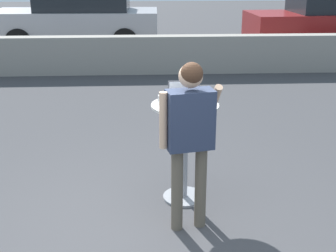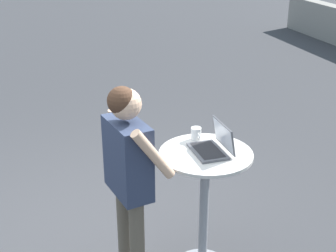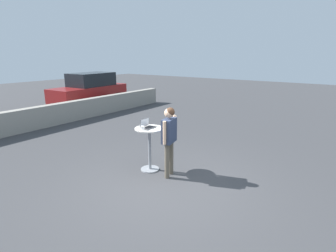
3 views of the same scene
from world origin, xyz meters
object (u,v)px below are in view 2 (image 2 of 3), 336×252
cafe_table (204,196)px  coffee_mug (196,134)px  standing_person (128,167)px  laptop (213,145)px

cafe_table → coffee_mug: (-0.23, 0.01, 0.42)m
standing_person → laptop: bearing=89.4°
cafe_table → standing_person: 0.66m
laptop → standing_person: 0.64m
coffee_mug → standing_person: (0.22, -0.58, -0.08)m
cafe_table → laptop: size_ratio=3.18×
coffee_mug → standing_person: size_ratio=0.07×
cafe_table → standing_person: standing_person is taller
cafe_table → laptop: laptop is taller
laptop → standing_person: bearing=-90.6°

